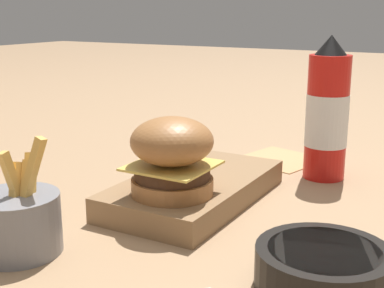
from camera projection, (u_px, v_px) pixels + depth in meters
name	position (u px, v px, depth m)	size (l,w,h in m)	color
ground_plane	(178.00, 211.00, 0.75)	(6.00, 6.00, 0.00)	#9E7A56
serving_board	(192.00, 188.00, 0.79)	(0.30, 0.16, 0.04)	olive
burger	(172.00, 156.00, 0.70)	(0.11, 0.11, 0.10)	#9E6638
ketchup_bottle	(327.00, 114.00, 0.87)	(0.07, 0.07, 0.24)	red
fries_basket	(18.00, 222.00, 0.61)	(0.10, 0.10, 0.14)	slate
side_bowl	(323.00, 267.00, 0.54)	(0.14, 0.14, 0.04)	black
ketchup_puddle	(198.00, 158.00, 1.01)	(0.06, 0.06, 0.00)	#B21E14
parchment_square	(280.00, 159.00, 1.01)	(0.16, 0.16, 0.00)	tan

